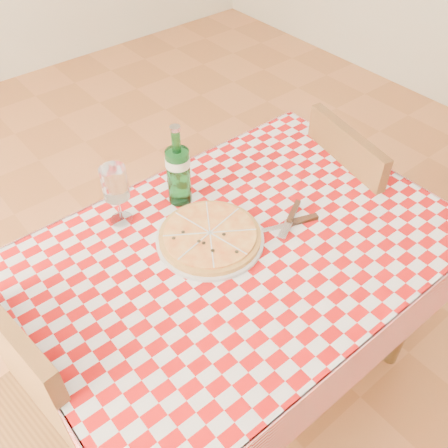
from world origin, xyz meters
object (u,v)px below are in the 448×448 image
object	(u,v)px
pizza_plate	(210,236)
water_bottle	(178,165)
chair_far	(13,425)
dining_table	(241,268)
wine_glass	(117,196)
chair_near	(353,205)

from	to	relation	value
pizza_plate	water_bottle	world-z (taller)	water_bottle
chair_far	pizza_plate	distance (m)	0.75
dining_table	chair_far	world-z (taller)	chair_far
pizza_plate	water_bottle	xyz separation A→B (m)	(0.04, 0.21, 0.12)
dining_table	water_bottle	world-z (taller)	water_bottle
chair_far	wine_glass	world-z (taller)	wine_glass
chair_near	water_bottle	bearing A→B (deg)	173.62
dining_table	pizza_plate	size ratio (longest dim) A/B	3.68
chair_far	chair_near	bearing A→B (deg)	173.48
chair_near	wine_glass	xyz separation A→B (m)	(-0.87, 0.26, 0.35)
chair_far	wine_glass	distance (m)	0.70
wine_glass	pizza_plate	bearing A→B (deg)	-57.41
pizza_plate	chair_near	bearing A→B (deg)	-1.10
chair_near	water_bottle	distance (m)	0.81
chair_near	wine_glass	bearing A→B (deg)	175.38
chair_near	pizza_plate	size ratio (longest dim) A/B	2.72
pizza_plate	wine_glass	bearing A→B (deg)	122.59
water_bottle	dining_table	bearing A→B (deg)	-86.72
dining_table	wine_glass	distance (m)	0.44
chair_near	chair_far	world-z (taller)	chair_near
chair_near	pizza_plate	bearing A→B (deg)	-169.02
pizza_plate	water_bottle	bearing A→B (deg)	78.67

